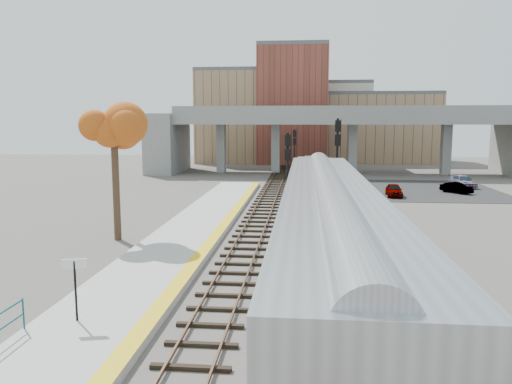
% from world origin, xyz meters
% --- Properties ---
extents(ground, '(160.00, 160.00, 0.00)m').
position_xyz_m(ground, '(0.00, 0.00, 0.00)').
color(ground, '#47423D').
rests_on(ground, ground).
extents(platform, '(4.50, 60.00, 0.35)m').
position_xyz_m(platform, '(-7.25, 0.00, 0.17)').
color(platform, '#9E9E99').
rests_on(platform, ground).
extents(yellow_strip, '(0.70, 60.00, 0.01)m').
position_xyz_m(yellow_strip, '(-5.35, 0.00, 0.35)').
color(yellow_strip, yellow).
rests_on(yellow_strip, platform).
extents(tracks, '(10.70, 95.00, 0.25)m').
position_xyz_m(tracks, '(0.93, 12.50, 0.08)').
color(tracks, black).
rests_on(tracks, ground).
extents(overpass, '(54.00, 12.00, 9.50)m').
position_xyz_m(overpass, '(4.92, 45.00, 5.81)').
color(overpass, slate).
rests_on(overpass, ground).
extents(buildings_far, '(43.00, 21.00, 20.60)m').
position_xyz_m(buildings_far, '(1.26, 66.57, 7.88)').
color(buildings_far, '#927254').
rests_on(buildings_far, ground).
extents(parking_lot, '(14.00, 18.00, 0.04)m').
position_xyz_m(parking_lot, '(14.00, 28.00, 0.02)').
color(parking_lot, black).
rests_on(parking_lot, ground).
extents(locomotive, '(3.02, 19.05, 4.10)m').
position_xyz_m(locomotive, '(1.00, 12.95, 2.28)').
color(locomotive, '#A8AAB2').
rests_on(locomotive, ground).
extents(coach, '(3.03, 25.00, 5.00)m').
position_xyz_m(coach, '(1.00, -9.65, 2.80)').
color(coach, '#A8AAB2').
rests_on(coach, ground).
extents(signal_mast_near, '(0.60, 0.64, 6.57)m').
position_xyz_m(signal_mast_near, '(-1.10, 9.94, 3.17)').
color(signal_mast_near, '#9E9E99').
rests_on(signal_mast_near, ground).
extents(signal_mast_mid, '(0.60, 0.64, 7.69)m').
position_xyz_m(signal_mast_mid, '(3.00, 16.40, 3.93)').
color(signal_mast_mid, '#9E9E99').
rests_on(signal_mast_mid, ground).
extents(signal_mast_far, '(0.60, 0.64, 6.44)m').
position_xyz_m(signal_mast_far, '(-1.10, 35.91, 3.08)').
color(signal_mast_far, '#9E9E99').
rests_on(signal_mast_far, ground).
extents(station_sign, '(0.89, 0.26, 2.27)m').
position_xyz_m(station_sign, '(-7.91, -11.14, 1.98)').
color(station_sign, black).
rests_on(station_sign, platform).
extents(tree, '(3.60, 3.60, 8.93)m').
position_xyz_m(tree, '(-11.54, 2.34, 6.62)').
color(tree, '#382619').
rests_on(tree, ground).
extents(car_a, '(1.69, 3.73, 1.24)m').
position_xyz_m(car_a, '(9.08, 22.65, 0.66)').
color(car_a, '#99999E').
rests_on(car_a, parking_lot).
extents(car_b, '(3.00, 3.36, 1.10)m').
position_xyz_m(car_b, '(15.94, 25.49, 0.59)').
color(car_b, '#99999E').
rests_on(car_b, parking_lot).
extents(car_c, '(2.34, 4.70, 1.31)m').
position_xyz_m(car_c, '(18.08, 30.44, 0.70)').
color(car_c, '#99999E').
rests_on(car_c, parking_lot).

